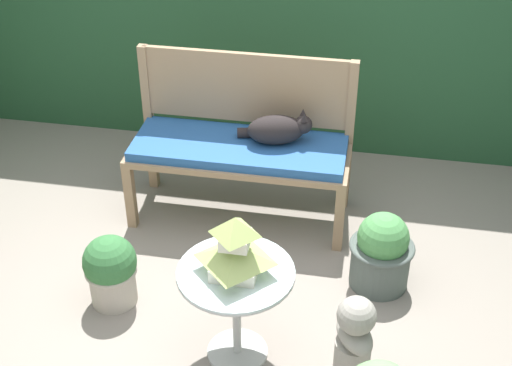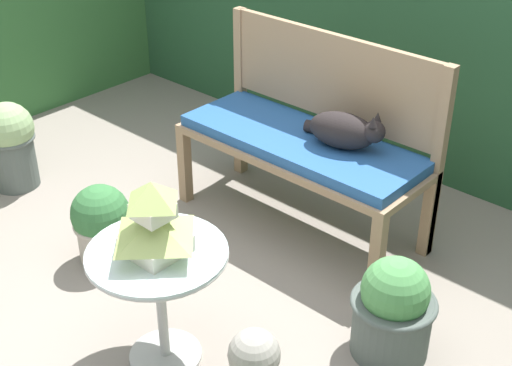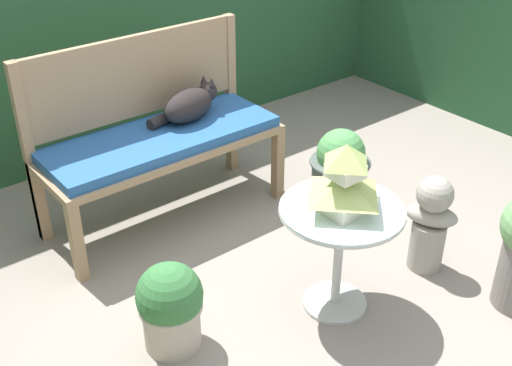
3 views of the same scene
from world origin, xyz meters
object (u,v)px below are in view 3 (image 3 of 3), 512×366
(cat, at_px, (189,104))
(garden_bust, at_px, (430,222))
(patio_table, at_px, (340,231))
(potted_plant_patio_mid, at_px, (170,306))
(garden_bench, at_px, (162,145))
(potted_plant_table_near, at_px, (340,168))
(pagoda_birdhouse, at_px, (344,182))

(cat, height_order, garden_bust, cat)
(patio_table, distance_m, potted_plant_patio_mid, 0.85)
(garden_bench, bearing_deg, garden_bust, -57.28)
(garden_bench, height_order, potted_plant_table_near, garden_bench)
(garden_bust, xyz_separation_m, potted_plant_patio_mid, (-1.38, 0.35, -0.06))
(patio_table, distance_m, pagoda_birdhouse, 0.26)
(garden_bench, xyz_separation_m, potted_plant_patio_mid, (-0.55, -0.94, -0.26))
(pagoda_birdhouse, relative_size, potted_plant_table_near, 0.67)
(garden_bench, relative_size, cat, 2.91)
(cat, bearing_deg, garden_bench, 179.99)
(garden_bench, xyz_separation_m, potted_plant_table_near, (0.94, -0.52, -0.25))
(cat, relative_size, potted_plant_patio_mid, 1.10)
(patio_table, relative_size, potted_plant_table_near, 1.20)
(cat, bearing_deg, potted_plant_table_near, -52.47)
(potted_plant_patio_mid, bearing_deg, patio_table, -19.30)
(garden_bench, distance_m, pagoda_birdhouse, 1.25)
(cat, height_order, pagoda_birdhouse, pagoda_birdhouse)
(garden_bench, distance_m, cat, 0.29)
(garden_bench, bearing_deg, patio_table, -79.29)
(pagoda_birdhouse, xyz_separation_m, garden_bust, (0.60, -0.08, -0.43))
(cat, xyz_separation_m, garden_bust, (0.59, -1.34, -0.37))
(garden_bust, height_order, potted_plant_patio_mid, garden_bust)
(cat, distance_m, potted_plant_table_near, 1.00)
(cat, distance_m, potted_plant_patio_mid, 1.34)
(garden_bench, distance_m, potted_plant_patio_mid, 1.12)
(patio_table, xyz_separation_m, potted_plant_patio_mid, (-0.78, 0.27, -0.22))
(potted_plant_table_near, bearing_deg, pagoda_birdhouse, -135.56)
(garden_bench, xyz_separation_m, garden_bust, (0.83, -1.29, -0.20))
(pagoda_birdhouse, height_order, potted_plant_patio_mid, pagoda_birdhouse)
(garden_bust, distance_m, potted_plant_table_near, 0.78)
(garden_bench, relative_size, potted_plant_patio_mid, 3.20)
(garden_bust, distance_m, potted_plant_patio_mid, 1.42)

